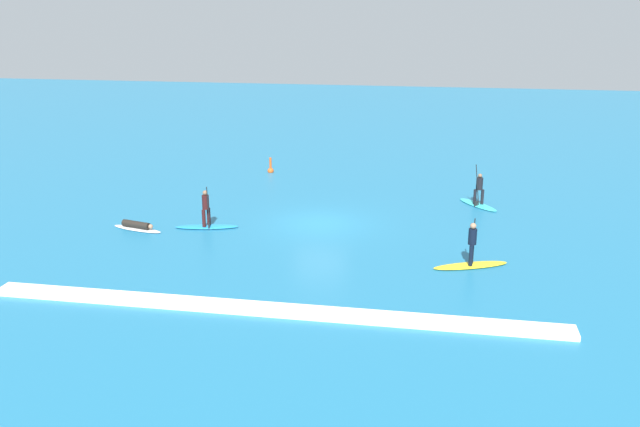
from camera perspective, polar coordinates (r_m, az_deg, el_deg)
The scene contains 7 objects.
ground_plane at distance 33.36m, azimuth 0.00°, elevation -0.82°, with size 120.00×120.00×0.00m, color #1E6B93.
surfer_on_white_board at distance 33.52m, azimuth -15.11°, elevation -1.05°, with size 2.77×1.25×0.42m.
surfer_on_yellow_board at distance 28.45m, azimuth 12.58°, elevation -3.53°, with size 3.26×1.93×2.00m.
surfer_on_teal_board at distance 37.15m, azimuth 13.17°, elevation 1.33°, with size 2.33×2.69×2.34m.
surfer_on_blue_board at distance 33.03m, azimuth -9.51°, elevation -0.48°, with size 3.13×1.36×2.16m.
marker_buoy at distance 43.67m, azimuth -4.17°, elevation 3.72°, with size 0.40×0.40×1.06m.
wave_crest at distance 24.00m, azimuth -4.32°, elevation -8.03°, with size 20.64×0.90×0.18m, color white.
Camera 1 is at (5.55, -31.26, 10.26)m, focal length 38.11 mm.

